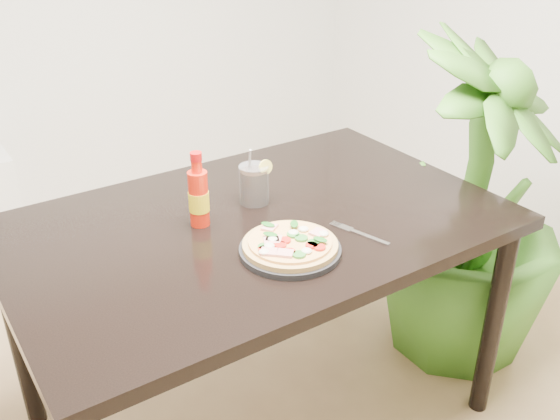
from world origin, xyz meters
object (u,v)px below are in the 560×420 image
hot_sauce_bottle (199,197)px  plate (290,250)px  pizza (290,244)px  fork (357,233)px  houseplant (472,206)px  dining_table (257,244)px  cola_cup (254,185)px

hot_sauce_bottle → plate: bearing=-65.5°
pizza → fork: bearing=-4.9°
houseplant → dining_table: bearing=173.5°
dining_table → fork: (0.18, -0.23, 0.09)m
cola_cup → hot_sauce_bottle: bearing=-170.1°
fork → houseplant: houseplant is taller
pizza → hot_sauce_bottle: 0.30m
hot_sauce_bottle → fork: hot_sauce_bottle is taller
dining_table → houseplant: houseplant is taller
pizza → cola_cup: cola_cup is taller
plate → cola_cup: cola_cup is taller
houseplant → pizza: bearing=-172.5°
cola_cup → pizza: bearing=-104.6°
pizza → hot_sauce_bottle: size_ratio=1.14×
pizza → houseplant: (0.86, 0.11, -0.18)m
pizza → fork: 0.21m
dining_table → fork: size_ratio=7.55×
pizza → houseplant: houseplant is taller
houseplant → hot_sauce_bottle: bearing=170.9°
plate → pizza: 0.02m
houseplant → plate: bearing=-172.6°
plate → dining_table: bearing=82.7°
pizza → houseplant: bearing=7.5°
plate → cola_cup: bearing=75.6°
hot_sauce_bottle → dining_table: bearing=-22.4°
pizza → cola_cup: (0.08, 0.30, 0.03)m
dining_table → fork: 0.30m
pizza → cola_cup: bearing=75.4°
plate → houseplant: houseplant is taller
hot_sauce_bottle → cola_cup: size_ratio=1.21×
cola_cup → fork: cola_cup is taller
plate → pizza: pizza is taller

